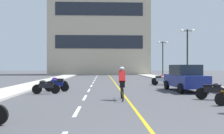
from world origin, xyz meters
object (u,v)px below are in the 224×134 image
at_px(motorcycle_3, 213,91).
at_px(motorcycle_4, 46,86).
at_px(parked_car_near, 185,78).
at_px(street_lamp_far, 163,51).
at_px(motorcycle_7, 161,80).
at_px(cyclist_rider, 122,82).
at_px(motorcycle_8, 160,79).
at_px(motorcycle_5, 57,85).
at_px(street_lamp_mid, 187,44).
at_px(motorcycle_6, 57,82).

distance_m(motorcycle_3, motorcycle_4, 9.64).
bearing_deg(parked_car_near, street_lamp_far, 81.04).
bearing_deg(motorcycle_4, motorcycle_7, 35.86).
distance_m(motorcycle_3, motorcycle_7, 9.33).
bearing_deg(cyclist_rider, motorcycle_8, 67.04).
relative_size(motorcycle_3, motorcycle_5, 0.98).
xyz_separation_m(motorcycle_8, cyclist_rider, (-4.64, -10.95, 0.41)).
height_order(street_lamp_mid, motorcycle_4, street_lamp_mid).
height_order(motorcycle_8, cyclist_rider, cyclist_rider).
relative_size(street_lamp_mid, motorcycle_7, 3.07).
height_order(motorcycle_6, motorcycle_8, same).
xyz_separation_m(street_lamp_far, motorcycle_3, (-2.65, -20.84, -3.34)).
xyz_separation_m(street_lamp_far, motorcycle_5, (-11.44, -16.38, -3.34)).
relative_size(motorcycle_3, motorcycle_8, 0.98).
distance_m(street_lamp_far, motorcycle_4, 21.68).
bearing_deg(street_lamp_mid, motorcycle_3, -103.25).
bearing_deg(motorcycle_7, parked_car_near, -84.96).
xyz_separation_m(motorcycle_6, cyclist_rider, (4.50, -6.49, 0.41)).
distance_m(motorcycle_3, motorcycle_5, 9.86).
xyz_separation_m(parked_car_near, motorcycle_4, (-9.22, -1.34, -0.44)).
xyz_separation_m(street_lamp_far, motorcycle_6, (-11.82, -14.19, -3.34)).
xyz_separation_m(street_lamp_mid, motorcycle_6, (-11.78, -4.43, -3.46)).
bearing_deg(motorcycle_8, cyclist_rider, -112.96).
xyz_separation_m(parked_car_near, motorcycle_8, (-0.07, 6.80, -0.44)).
bearing_deg(motorcycle_7, motorcycle_5, -149.90).
bearing_deg(street_lamp_mid, cyclist_rider, -123.68).
relative_size(motorcycle_6, cyclist_rider, 0.96).
distance_m(street_lamp_mid, motorcycle_6, 13.05).
relative_size(motorcycle_4, cyclist_rider, 0.96).
bearing_deg(motorcycle_6, motorcycle_8, 26.03).
relative_size(street_lamp_far, motorcycle_5, 2.97).
relative_size(street_lamp_mid, motorcycle_4, 3.08).
distance_m(motorcycle_8, cyclist_rider, 11.90).
bearing_deg(motorcycle_4, motorcycle_3, -17.99).
bearing_deg(street_lamp_mid, motorcycle_4, -145.50).
relative_size(motorcycle_7, motorcycle_8, 1.00).
height_order(street_lamp_mid, street_lamp_far, street_lamp_mid).
distance_m(motorcycle_6, motorcycle_7, 9.17).
distance_m(street_lamp_mid, cyclist_rider, 13.47).
xyz_separation_m(street_lamp_mid, motorcycle_3, (-2.61, -11.07, -3.46)).
xyz_separation_m(street_lamp_far, motorcycle_4, (-11.82, -17.86, -3.34)).
xyz_separation_m(parked_car_near, cyclist_rider, (-4.71, -4.16, -0.03)).
xyz_separation_m(motorcycle_5, motorcycle_6, (-0.37, 2.19, 0.00)).
height_order(street_lamp_far, motorcycle_5, street_lamp_far).
distance_m(motorcycle_3, cyclist_rider, 4.69).
height_order(motorcycle_3, motorcycle_4, same).
bearing_deg(motorcycle_3, motorcycle_4, 162.01).
relative_size(motorcycle_4, motorcycle_5, 1.00).
relative_size(parked_car_near, cyclist_rider, 2.42).
bearing_deg(motorcycle_8, motorcycle_5, -142.79).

